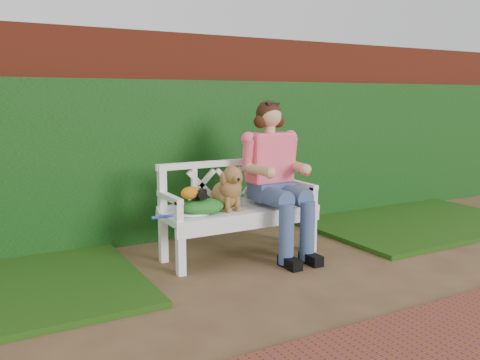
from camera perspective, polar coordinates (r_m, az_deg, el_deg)
ground at (r=4.42m, az=5.50°, el=-10.90°), size 60.00×60.00×0.00m
brick_wall at (r=5.83m, az=-5.03°, el=5.09°), size 10.00×0.30×2.20m
ivy_hedge at (r=5.65m, az=-4.08°, el=2.42°), size 10.00×0.18×1.70m
grass_right at (r=6.60m, az=18.37°, el=-4.32°), size 2.60×2.00×0.05m
brick_paving at (r=3.34m, az=22.13°, el=-18.23°), size 4.00×1.20×0.03m
garden_bench at (r=4.89m, az=0.00°, el=-5.91°), size 1.59×0.63×0.48m
seated_woman at (r=4.94m, az=3.64°, el=0.36°), size 0.86×1.00×1.51m
dog at (r=4.74m, az=-1.45°, el=-0.78°), size 0.29×0.39×0.43m
tennis_racket at (r=4.58m, az=-5.45°, el=-3.74°), size 0.60×0.29×0.03m
green_bag at (r=4.60m, az=-4.29°, el=-2.95°), size 0.49×0.44×0.14m
camera_item at (r=4.57m, az=-4.72°, el=-1.58°), size 0.13×0.10×0.09m
baseball_glove at (r=4.54m, az=-5.54°, el=-1.47°), size 0.22×0.19×0.12m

